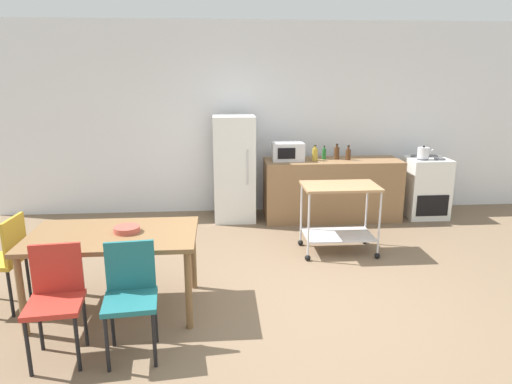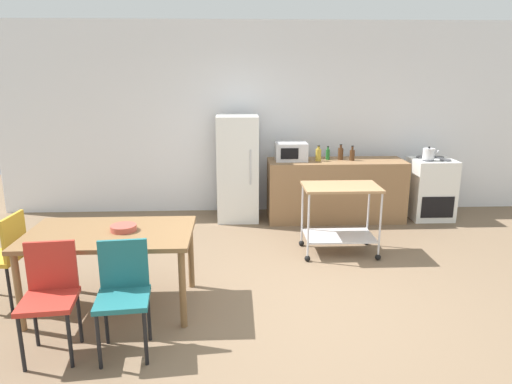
{
  "view_description": "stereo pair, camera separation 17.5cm",
  "coord_description": "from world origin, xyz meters",
  "px_view_note": "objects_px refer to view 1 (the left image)",
  "views": [
    {
      "loc": [
        -0.76,
        -4.05,
        2.17
      ],
      "look_at": [
        -0.34,
        1.2,
        0.8
      ],
      "focal_mm": 32.74,
      "sensor_mm": 36.0,
      "label": 1
    },
    {
      "loc": [
        -0.58,
        -4.06,
        2.17
      ],
      "look_at": [
        -0.34,
        1.2,
        0.8
      ],
      "focal_mm": 32.74,
      "sensor_mm": 36.0,
      "label": 2
    }
  ],
  "objects_px": {
    "kitchen_cart": "(339,207)",
    "microwave": "(288,151)",
    "dining_table": "(113,242)",
    "refrigerator": "(234,168)",
    "bottle_olive_oil": "(315,154)",
    "kettle": "(423,153)",
    "bottle_sesame_oil": "(337,153)",
    "chair_mustard": "(4,256)",
    "stove_oven": "(425,187)",
    "bottle_vinegar": "(324,154)",
    "chair_red": "(56,295)",
    "chair_teal": "(131,292)",
    "bottle_hot_sauce": "(348,154)",
    "fruit_bowl": "(127,229)"
  },
  "relations": [
    {
      "from": "kitchen_cart",
      "to": "microwave",
      "type": "relative_size",
      "value": 1.98
    },
    {
      "from": "dining_table",
      "to": "refrigerator",
      "type": "height_order",
      "value": "refrigerator"
    },
    {
      "from": "bottle_olive_oil",
      "to": "kettle",
      "type": "bearing_deg",
      "value": -2.02
    },
    {
      "from": "bottle_sesame_oil",
      "to": "kettle",
      "type": "distance_m",
      "value": 1.27
    },
    {
      "from": "refrigerator",
      "to": "kitchen_cart",
      "type": "height_order",
      "value": "refrigerator"
    },
    {
      "from": "chair_mustard",
      "to": "bottle_olive_oil",
      "type": "relative_size",
      "value": 3.96
    },
    {
      "from": "chair_mustard",
      "to": "stove_oven",
      "type": "height_order",
      "value": "stove_oven"
    },
    {
      "from": "microwave",
      "to": "chair_mustard",
      "type": "bearing_deg",
      "value": -139.9
    },
    {
      "from": "bottle_vinegar",
      "to": "kettle",
      "type": "bearing_deg",
      "value": -5.59
    },
    {
      "from": "chair_red",
      "to": "chair_teal",
      "type": "relative_size",
      "value": 1.0
    },
    {
      "from": "bottle_vinegar",
      "to": "bottle_hot_sauce",
      "type": "distance_m",
      "value": 0.35
    },
    {
      "from": "bottle_vinegar",
      "to": "bottle_hot_sauce",
      "type": "relative_size",
      "value": 0.93
    },
    {
      "from": "dining_table",
      "to": "chair_teal",
      "type": "height_order",
      "value": "chair_teal"
    },
    {
      "from": "microwave",
      "to": "kettle",
      "type": "bearing_deg",
      "value": -3.14
    },
    {
      "from": "refrigerator",
      "to": "microwave",
      "type": "relative_size",
      "value": 3.37
    },
    {
      "from": "refrigerator",
      "to": "bottle_vinegar",
      "type": "distance_m",
      "value": 1.35
    },
    {
      "from": "kitchen_cart",
      "to": "bottle_vinegar",
      "type": "relative_size",
      "value": 4.52
    },
    {
      "from": "bottle_sesame_oil",
      "to": "bottle_hot_sauce",
      "type": "height_order",
      "value": "bottle_sesame_oil"
    },
    {
      "from": "stove_oven",
      "to": "bottle_sesame_oil",
      "type": "distance_m",
      "value": 1.49
    },
    {
      "from": "chair_red",
      "to": "bottle_vinegar",
      "type": "bearing_deg",
      "value": 44.1
    },
    {
      "from": "microwave",
      "to": "bottle_olive_oil",
      "type": "bearing_deg",
      "value": -7.7
    },
    {
      "from": "bottle_sesame_oil",
      "to": "chair_teal",
      "type": "bearing_deg",
      "value": -125.97
    },
    {
      "from": "bottle_hot_sauce",
      "to": "kettle",
      "type": "bearing_deg",
      "value": -3.51
    },
    {
      "from": "kitchen_cart",
      "to": "bottle_hot_sauce",
      "type": "bearing_deg",
      "value": 71.22
    },
    {
      "from": "kettle",
      "to": "bottle_sesame_oil",
      "type": "bearing_deg",
      "value": 173.83
    },
    {
      "from": "bottle_olive_oil",
      "to": "stove_oven",
      "type": "bearing_deg",
      "value": 1.39
    },
    {
      "from": "chair_teal",
      "to": "dining_table",
      "type": "bearing_deg",
      "value": 105.01
    },
    {
      "from": "bottle_olive_oil",
      "to": "fruit_bowl",
      "type": "relative_size",
      "value": 0.95
    },
    {
      "from": "bottle_hot_sauce",
      "to": "fruit_bowl",
      "type": "bearing_deg",
      "value": -137.03
    },
    {
      "from": "chair_mustard",
      "to": "chair_teal",
      "type": "relative_size",
      "value": 1.0
    },
    {
      "from": "dining_table",
      "to": "bottle_olive_oil",
      "type": "bearing_deg",
      "value": 47.34
    },
    {
      "from": "bottle_olive_oil",
      "to": "bottle_vinegar",
      "type": "relative_size",
      "value": 1.12
    },
    {
      "from": "dining_table",
      "to": "chair_red",
      "type": "relative_size",
      "value": 1.69
    },
    {
      "from": "fruit_bowl",
      "to": "chair_red",
      "type": "bearing_deg",
      "value": -118.98
    },
    {
      "from": "chair_teal",
      "to": "fruit_bowl",
      "type": "bearing_deg",
      "value": 95.5
    },
    {
      "from": "stove_oven",
      "to": "kitchen_cart",
      "type": "distance_m",
      "value": 2.16
    },
    {
      "from": "microwave",
      "to": "bottle_sesame_oil",
      "type": "relative_size",
      "value": 2.01
    },
    {
      "from": "chair_teal",
      "to": "fruit_bowl",
      "type": "relative_size",
      "value": 3.77
    },
    {
      "from": "kitchen_cart",
      "to": "bottle_sesame_oil",
      "type": "bearing_deg",
      "value": 78.03
    },
    {
      "from": "dining_table",
      "to": "stove_oven",
      "type": "height_order",
      "value": "stove_oven"
    },
    {
      "from": "bottle_hot_sauce",
      "to": "stove_oven",
      "type": "bearing_deg",
      "value": 1.43
    },
    {
      "from": "dining_table",
      "to": "kettle",
      "type": "height_order",
      "value": "kettle"
    },
    {
      "from": "bottle_olive_oil",
      "to": "bottle_vinegar",
      "type": "bearing_deg",
      "value": 28.72
    },
    {
      "from": "bottle_hot_sauce",
      "to": "refrigerator",
      "type": "bearing_deg",
      "value": 176.17
    },
    {
      "from": "stove_oven",
      "to": "chair_mustard",
      "type": "bearing_deg",
      "value": -153.9
    },
    {
      "from": "dining_table",
      "to": "bottle_hot_sauce",
      "type": "bearing_deg",
      "value": 41.97
    },
    {
      "from": "chair_teal",
      "to": "kitchen_cart",
      "type": "distance_m",
      "value": 2.9
    },
    {
      "from": "stove_oven",
      "to": "dining_table",
      "type": "bearing_deg",
      "value": -147.51
    },
    {
      "from": "fruit_bowl",
      "to": "bottle_hot_sauce",
      "type": "bearing_deg",
      "value": 42.97
    },
    {
      "from": "refrigerator",
      "to": "bottle_olive_oil",
      "type": "relative_size",
      "value": 6.89
    }
  ]
}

